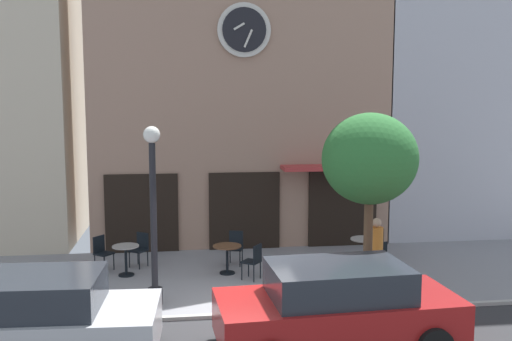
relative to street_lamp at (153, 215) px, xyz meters
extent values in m
cube|color=gray|center=(1.75, 1.73, -2.00)|extent=(25.92, 5.50, 0.05)
cube|color=#A8A5A0|center=(1.75, -1.00, -1.94)|extent=(25.92, 0.12, 0.08)
cube|color=#9E7A66|center=(2.45, 5.55, 2.69)|extent=(9.01, 2.14, 9.34)
cylinder|color=beige|center=(2.45, 4.42, 4.44)|extent=(1.54, 0.10, 1.54)
cylinder|color=black|center=(2.45, 4.36, 4.44)|extent=(1.26, 0.04, 1.26)
cube|color=beige|center=(2.30, 4.32, 4.53)|extent=(0.33, 0.03, 0.23)
cube|color=beige|center=(2.55, 4.32, 4.19)|extent=(0.27, 0.03, 0.52)
cube|color=black|center=(-0.56, 4.44, -0.83)|extent=(2.10, 0.10, 2.30)
cube|color=black|center=(2.45, 4.44, -0.83)|extent=(2.10, 0.10, 2.30)
cube|color=black|center=(5.45, 4.44, -0.83)|extent=(2.10, 0.10, 2.30)
cube|color=#B23333|center=(4.97, 4.13, 0.47)|extent=(2.88, 0.90, 0.12)
cube|color=#B2B2BC|center=(10.24, 6.87, 5.26)|extent=(6.64, 4.78, 14.48)
cylinder|color=black|center=(0.00, 0.00, -1.80)|extent=(0.32, 0.32, 0.36)
cylinder|color=black|center=(0.00, 0.00, -0.21)|extent=(0.14, 0.14, 3.53)
sphere|color=white|center=(0.00, 0.00, 1.73)|extent=(0.36, 0.36, 0.36)
cylinder|color=brown|center=(4.67, -0.36, -0.76)|extent=(0.20, 0.20, 2.44)
ellipsoid|color=#2D7033|center=(4.67, -0.36, 1.20)|extent=(2.10, 1.89, 1.99)
cylinder|color=black|center=(-0.82, 2.18, -1.60)|extent=(0.07, 0.07, 0.76)
cylinder|color=black|center=(-0.82, 2.18, -1.96)|extent=(0.40, 0.40, 0.03)
cylinder|color=gray|center=(-0.82, 2.18, -1.22)|extent=(0.67, 0.67, 0.03)
cylinder|color=black|center=(1.74, 2.02, -1.62)|extent=(0.07, 0.07, 0.72)
cylinder|color=black|center=(1.74, 2.02, -1.96)|extent=(0.40, 0.40, 0.03)
cylinder|color=brown|center=(1.74, 2.02, -1.26)|extent=(0.74, 0.74, 0.03)
cylinder|color=black|center=(5.41, 2.14, -1.60)|extent=(0.07, 0.07, 0.76)
cylinder|color=black|center=(5.41, 2.14, -1.96)|extent=(0.40, 0.40, 0.03)
cylinder|color=gray|center=(5.41, 2.14, -1.22)|extent=(0.75, 0.75, 0.03)
cube|color=black|center=(-1.43, 2.69, -1.53)|extent=(0.56, 0.56, 0.04)
cube|color=black|center=(-1.57, 2.81, -1.30)|extent=(0.27, 0.32, 0.45)
cylinder|color=black|center=(-1.40, 2.45, -1.75)|extent=(0.03, 0.03, 0.45)
cylinder|color=black|center=(-1.19, 2.72, -1.75)|extent=(0.03, 0.03, 0.45)
cylinder|color=black|center=(-1.67, 2.67, -1.75)|extent=(0.03, 0.03, 0.45)
cylinder|color=black|center=(-1.46, 2.93, -1.75)|extent=(0.03, 0.03, 0.45)
cube|color=black|center=(5.88, 2.69, -1.53)|extent=(0.56, 0.56, 0.04)
cube|color=black|center=(6.00, 2.82, -1.30)|extent=(0.31, 0.28, 0.45)
cylinder|color=black|center=(5.64, 2.67, -1.75)|extent=(0.03, 0.03, 0.45)
cylinder|color=black|center=(5.90, 2.45, -1.75)|extent=(0.03, 0.03, 0.45)
cylinder|color=black|center=(5.86, 2.93, -1.75)|extent=(0.03, 0.03, 0.45)
cylinder|color=black|center=(6.12, 2.70, -1.75)|extent=(0.03, 0.03, 0.45)
cube|color=black|center=(5.49, 1.41, -1.53)|extent=(0.46, 0.46, 0.04)
cube|color=black|center=(5.52, 1.23, -1.30)|extent=(0.38, 0.11, 0.45)
cylinder|color=black|center=(5.63, 1.61, -1.75)|extent=(0.03, 0.03, 0.45)
cylinder|color=black|center=(5.30, 1.55, -1.75)|extent=(0.03, 0.03, 0.45)
cylinder|color=black|center=(5.69, 1.27, -1.75)|extent=(0.03, 0.03, 0.45)
cylinder|color=black|center=(5.35, 1.21, -1.75)|extent=(0.03, 0.03, 0.45)
cube|color=black|center=(2.00, 2.76, -1.53)|extent=(0.50, 0.50, 0.04)
cube|color=black|center=(2.05, 2.93, -1.30)|extent=(0.38, 0.15, 0.45)
cylinder|color=black|center=(1.79, 2.64, -1.75)|extent=(0.03, 0.03, 0.45)
cylinder|color=black|center=(2.12, 2.55, -1.75)|extent=(0.03, 0.03, 0.45)
cylinder|color=black|center=(1.89, 2.97, -1.75)|extent=(0.03, 0.03, 0.45)
cylinder|color=black|center=(2.21, 2.87, -1.75)|extent=(0.03, 0.03, 0.45)
cube|color=black|center=(2.29, 1.46, -1.53)|extent=(0.56, 0.56, 0.04)
cube|color=black|center=(2.43, 1.35, -1.30)|extent=(0.26, 0.33, 0.45)
cylinder|color=black|center=(2.25, 1.70, -1.75)|extent=(0.03, 0.03, 0.45)
cylinder|color=black|center=(2.05, 1.42, -1.75)|extent=(0.03, 0.03, 0.45)
cylinder|color=black|center=(2.53, 1.50, -1.75)|extent=(0.03, 0.03, 0.45)
cylinder|color=black|center=(2.33, 1.22, -1.75)|extent=(0.03, 0.03, 0.45)
cube|color=black|center=(-0.57, 2.90, -1.53)|extent=(0.56, 0.56, 0.04)
cube|color=black|center=(-0.46, 3.05, -1.30)|extent=(0.33, 0.26, 0.45)
cylinder|color=black|center=(-0.80, 2.87, -1.75)|extent=(0.03, 0.03, 0.45)
cylinder|color=black|center=(-0.53, 2.67, -1.75)|extent=(0.03, 0.03, 0.45)
cylinder|color=black|center=(-0.60, 3.14, -1.75)|extent=(0.03, 0.03, 0.45)
cylinder|color=black|center=(-0.33, 2.94, -1.75)|extent=(0.03, 0.03, 0.45)
cylinder|color=#2D2D38|center=(5.16, 0.51, -1.55)|extent=(0.29, 0.29, 0.85)
cylinder|color=orange|center=(5.16, 0.51, -0.83)|extent=(0.35, 0.35, 0.60)
sphere|color=tan|center=(5.16, 0.51, -0.42)|extent=(0.22, 0.22, 0.22)
cube|color=#B7BABF|center=(-1.97, -2.68, -1.38)|extent=(4.38, 2.00, 0.75)
cube|color=#262B33|center=(-1.97, -2.68, -0.73)|extent=(2.48, 1.69, 0.60)
cylinder|color=black|center=(-0.51, -1.84, -1.66)|extent=(0.65, 0.25, 0.64)
cube|color=maroon|center=(3.34, -2.72, -1.38)|extent=(4.40, 2.05, 0.75)
cube|color=#262B33|center=(3.34, -2.72, -0.73)|extent=(2.50, 1.72, 0.60)
cylinder|color=black|center=(4.70, -1.73, -1.66)|extent=(0.65, 0.26, 0.64)
cylinder|color=black|center=(1.87, -1.90, -1.66)|extent=(0.65, 0.26, 0.64)
camera|label=1|loc=(0.63, -12.40, 2.49)|focal=40.63mm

